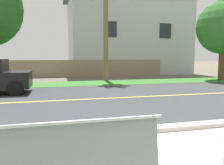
% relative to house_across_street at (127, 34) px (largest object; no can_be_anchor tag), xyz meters
% --- Properties ---
extents(ground_plane, '(140.00, 140.00, 0.00)m').
position_rel_house_across_street_xyz_m(ground_plane, '(-5.53, -11.95, -3.94)').
color(ground_plane, '#665B4C').
extents(curb_edge, '(44.00, 0.30, 0.11)m').
position_rel_house_across_street_xyz_m(curb_edge, '(-5.53, -17.60, -3.89)').
color(curb_edge, '#ADA89E').
rests_on(curb_edge, ground_plane).
extents(street_asphalt, '(52.00, 8.00, 0.01)m').
position_rel_house_across_street_xyz_m(street_asphalt, '(-5.53, -13.45, -3.94)').
color(street_asphalt, '#383A3D').
rests_on(street_asphalt, ground_plane).
extents(road_centre_line, '(48.00, 0.14, 0.01)m').
position_rel_house_across_street_xyz_m(road_centre_line, '(-5.53, -13.45, -3.93)').
color(road_centre_line, '#E0CC4C').
rests_on(road_centre_line, ground_plane).
extents(far_verge_grass, '(48.00, 2.80, 0.02)m').
position_rel_house_across_street_xyz_m(far_verge_grass, '(-5.53, -8.07, -3.93)').
color(far_verge_grass, '#38702D').
rests_on(far_verge_grass, ground_plane).
extents(garden_wall, '(13.00, 0.36, 1.40)m').
position_rel_house_across_street_xyz_m(garden_wall, '(-4.48, -3.20, -3.24)').
color(garden_wall, gray).
rests_on(garden_wall, ground_plane).
extents(house_across_street, '(12.18, 6.91, 7.79)m').
position_rel_house_across_street_xyz_m(house_across_street, '(0.00, 0.00, 0.00)').
color(house_across_street, '#B7BCC1').
rests_on(house_across_street, ground_plane).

